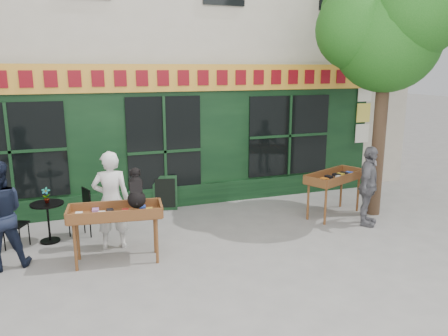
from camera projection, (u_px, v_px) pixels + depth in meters
The scene contains 13 objects.
ground at pixel (194, 244), 8.16m from camera, with size 80.00×80.00×0.00m, color slate.
building at pixel (133, 5), 12.52m from camera, with size 14.00×7.26×10.00m.
street_tree at pixel (388, 24), 9.02m from camera, with size 3.05×2.90×5.60m.
book_cart_center at pixel (116, 215), 7.25m from camera, with size 1.57×0.80×0.99m.
dog at pixel (136, 187), 7.22m from camera, with size 0.34×0.60×0.60m, color black, non-canonical shape.
woman at pixel (111, 200), 7.83m from camera, with size 0.65×0.43×1.80m, color white.
book_cart_right at pixel (335, 179), 9.59m from camera, with size 1.62×1.16×0.99m.
man_right at pixel (368, 186), 9.00m from camera, with size 0.98×0.41×1.67m, color slate.
bistro_table at pixel (48, 214), 8.15m from camera, with size 0.60×0.60×0.76m.
bistro_chair_left at pixel (10, 219), 7.88m from camera, with size 0.49×0.48×0.95m.
bistro_chair_right at pixel (83, 209), 8.43m from camera, with size 0.46×0.46×0.95m.
potted_plant at pixel (46, 195), 8.06m from camera, with size 0.16×0.11×0.30m, color gray.
chalkboard at pixel (165, 193), 10.06m from camera, with size 0.59×0.31×0.79m.
Camera 1 is at (-2.09, -7.37, 3.21)m, focal length 35.00 mm.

